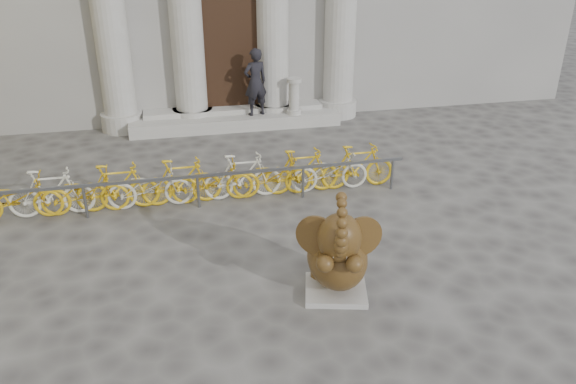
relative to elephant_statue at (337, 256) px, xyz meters
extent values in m
plane|color=#474442|center=(-0.44, -0.80, -0.69)|extent=(80.00, 80.00, 0.00)
cube|color=black|center=(-0.44, 9.12, 1.61)|extent=(2.40, 0.16, 4.00)
cube|color=#A8A59E|center=(-0.44, 8.60, -0.51)|extent=(6.00, 1.20, 0.36)
cube|color=#A8A59E|center=(0.01, 0.03, -0.65)|extent=(1.14, 1.07, 0.10)
ellipsoid|color=black|center=(0.06, 0.23, -0.31)|extent=(0.97, 0.94, 0.61)
ellipsoid|color=black|center=(0.01, 0.05, -0.05)|extent=(1.17, 1.34, 0.99)
cylinder|color=black|center=(-0.16, 0.42, -0.47)|extent=(0.35, 0.35, 0.25)
cylinder|color=black|center=(0.34, 0.29, -0.47)|extent=(0.35, 0.35, 0.25)
cylinder|color=black|center=(-0.29, -0.27, 0.15)|extent=(0.36, 0.61, 0.38)
cylinder|color=black|center=(0.12, -0.37, 0.15)|extent=(0.36, 0.61, 0.38)
ellipsoid|color=black|center=(-0.07, -0.28, 0.49)|extent=(0.78, 0.75, 0.76)
cylinder|color=black|center=(-0.36, -0.09, 0.45)|extent=(0.57, 0.39, 0.65)
cylinder|color=black|center=(0.27, -0.25, 0.45)|extent=(0.65, 0.09, 0.65)
cone|color=beige|center=(-0.23, -0.44, 0.34)|extent=(0.07, 0.22, 0.10)
cone|color=beige|center=(-0.01, -0.50, 0.34)|extent=(0.17, 0.22, 0.10)
cube|color=slate|center=(-1.88, 3.54, 0.01)|extent=(8.84, 0.06, 0.06)
cylinder|color=slate|center=(-4.09, 3.54, -0.34)|extent=(0.06, 0.06, 0.70)
cylinder|color=slate|center=(-1.88, 3.54, -0.34)|extent=(0.06, 0.06, 0.70)
cylinder|color=slate|center=(0.34, 3.54, -0.34)|extent=(0.06, 0.06, 0.70)
cylinder|color=slate|center=(2.35, 3.54, -0.34)|extent=(0.06, 0.06, 0.70)
imported|color=gold|center=(-5.38, 3.79, -0.19)|extent=(1.70, 0.50, 1.00)
imported|color=beige|center=(-4.74, 3.79, -0.19)|extent=(1.66, 0.47, 1.00)
imported|color=gold|center=(-4.11, 3.79, -0.19)|extent=(1.70, 0.50, 1.00)
imported|color=gold|center=(-3.47, 3.79, -0.19)|extent=(1.66, 0.47, 1.00)
imported|color=beige|center=(-2.83, 3.79, -0.19)|extent=(1.70, 0.50, 1.00)
imported|color=gold|center=(-2.19, 3.79, -0.19)|extent=(1.66, 0.47, 1.00)
imported|color=gold|center=(-1.56, 3.79, -0.19)|extent=(1.70, 0.50, 1.00)
imported|color=beige|center=(-0.92, 3.79, -0.19)|extent=(1.66, 0.47, 1.00)
imported|color=gold|center=(-0.28, 3.79, -0.19)|extent=(1.70, 0.50, 1.00)
imported|color=gold|center=(0.35, 3.79, -0.19)|extent=(1.66, 0.47, 1.00)
imported|color=beige|center=(0.99, 3.79, -0.19)|extent=(1.70, 0.50, 1.00)
imported|color=gold|center=(1.63, 3.79, -0.19)|extent=(1.66, 0.47, 1.00)
imported|color=black|center=(0.15, 8.46, 0.62)|extent=(0.79, 0.63, 1.90)
cylinder|color=#A8A59E|center=(1.23, 8.30, -0.27)|extent=(0.42, 0.42, 0.13)
cylinder|color=#A8A59E|center=(1.23, 8.30, 0.14)|extent=(0.30, 0.30, 0.95)
cylinder|color=#A8A59E|center=(1.23, 8.30, 0.65)|extent=(0.42, 0.42, 0.11)
camera|label=1|loc=(-2.32, -7.00, 4.53)|focal=35.00mm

